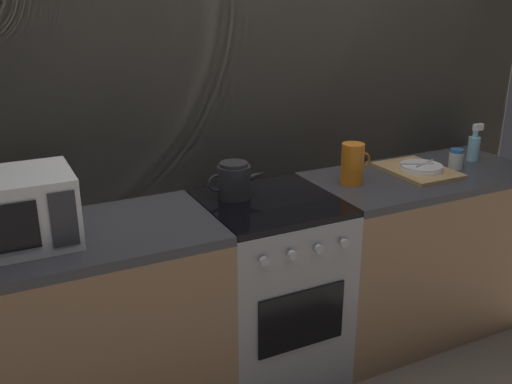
{
  "coord_description": "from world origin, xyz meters",
  "views": [
    {
      "loc": [
        -1.12,
        -2.12,
        1.8
      ],
      "look_at": [
        -0.07,
        0.0,
        0.95
      ],
      "focal_mm": 39.88,
      "sensor_mm": 36.0,
      "label": 1
    }
  ],
  "objects_px": {
    "stove_unit": "(269,288)",
    "kettle": "(234,180)",
    "pitcher": "(353,164)",
    "spray_bottle": "(474,146)",
    "spice_jar": "(456,159)",
    "microwave": "(9,211)",
    "dish_pile": "(419,169)"
  },
  "relations": [
    {
      "from": "dish_pile",
      "to": "spice_jar",
      "type": "relative_size",
      "value": 3.81
    },
    {
      "from": "microwave",
      "to": "spray_bottle",
      "type": "bearing_deg",
      "value": 1.35
    },
    {
      "from": "stove_unit",
      "to": "kettle",
      "type": "relative_size",
      "value": 3.16
    },
    {
      "from": "kettle",
      "to": "spice_jar",
      "type": "distance_m",
      "value": 1.24
    },
    {
      "from": "stove_unit",
      "to": "pitcher",
      "type": "distance_m",
      "value": 0.72
    },
    {
      "from": "microwave",
      "to": "stove_unit",
      "type": "bearing_deg",
      "value": -0.36
    },
    {
      "from": "stove_unit",
      "to": "microwave",
      "type": "height_order",
      "value": "microwave"
    },
    {
      "from": "dish_pile",
      "to": "spice_jar",
      "type": "xyz_separation_m",
      "value": [
        0.23,
        -0.03,
        0.03
      ]
    },
    {
      "from": "pitcher",
      "to": "spice_jar",
      "type": "distance_m",
      "value": 0.64
    },
    {
      "from": "stove_unit",
      "to": "spice_jar",
      "type": "xyz_separation_m",
      "value": [
        1.11,
        -0.01,
        0.5
      ]
    },
    {
      "from": "stove_unit",
      "to": "spice_jar",
      "type": "relative_size",
      "value": 8.57
    },
    {
      "from": "microwave",
      "to": "pitcher",
      "type": "distance_m",
      "value": 1.54
    },
    {
      "from": "stove_unit",
      "to": "dish_pile",
      "type": "bearing_deg",
      "value": 1.18
    },
    {
      "from": "kettle",
      "to": "spray_bottle",
      "type": "height_order",
      "value": "spray_bottle"
    },
    {
      "from": "pitcher",
      "to": "dish_pile",
      "type": "relative_size",
      "value": 0.5
    },
    {
      "from": "stove_unit",
      "to": "microwave",
      "type": "relative_size",
      "value": 1.96
    },
    {
      "from": "kettle",
      "to": "dish_pile",
      "type": "bearing_deg",
      "value": -4.98
    },
    {
      "from": "pitcher",
      "to": "spice_jar",
      "type": "relative_size",
      "value": 1.9
    },
    {
      "from": "pitcher",
      "to": "spice_jar",
      "type": "xyz_separation_m",
      "value": [
        0.64,
        -0.04,
        -0.05
      ]
    },
    {
      "from": "spice_jar",
      "to": "stove_unit",
      "type": "bearing_deg",
      "value": 179.59
    },
    {
      "from": "pitcher",
      "to": "spray_bottle",
      "type": "bearing_deg",
      "value": 2.1
    },
    {
      "from": "stove_unit",
      "to": "pitcher",
      "type": "bearing_deg",
      "value": 3.9
    },
    {
      "from": "microwave",
      "to": "dish_pile",
      "type": "height_order",
      "value": "microwave"
    },
    {
      "from": "stove_unit",
      "to": "spice_jar",
      "type": "distance_m",
      "value": 1.21
    },
    {
      "from": "stove_unit",
      "to": "spice_jar",
      "type": "bearing_deg",
      "value": -0.41
    },
    {
      "from": "pitcher",
      "to": "dish_pile",
      "type": "height_order",
      "value": "pitcher"
    },
    {
      "from": "dish_pile",
      "to": "stove_unit",
      "type": "bearing_deg",
      "value": -178.82
    },
    {
      "from": "kettle",
      "to": "spice_jar",
      "type": "height_order",
      "value": "kettle"
    },
    {
      "from": "microwave",
      "to": "kettle",
      "type": "relative_size",
      "value": 1.62
    },
    {
      "from": "kettle",
      "to": "spice_jar",
      "type": "relative_size",
      "value": 2.71
    },
    {
      "from": "stove_unit",
      "to": "kettle",
      "type": "distance_m",
      "value": 0.56
    },
    {
      "from": "stove_unit",
      "to": "kettle",
      "type": "xyz_separation_m",
      "value": [
        -0.13,
        0.11,
        0.53
      ]
    }
  ]
}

